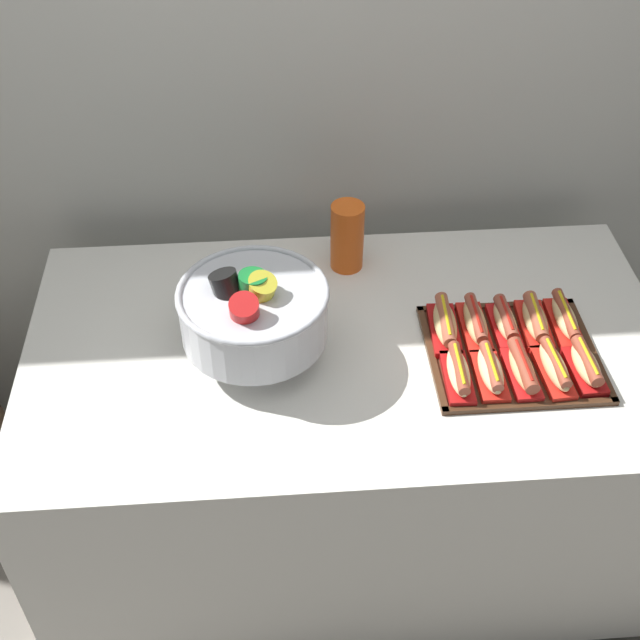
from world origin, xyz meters
TOP-DOWN VIEW (x-y plane):
  - ground_plane at (0.00, 0.00)m, footprint 10.00×10.00m
  - back_wall at (0.00, 0.60)m, footprint 6.00×0.10m
  - buffet_table at (0.00, 0.00)m, footprint 1.59×0.88m
  - serving_tray at (0.39, -0.07)m, footprint 0.41×0.36m
  - hot_dog_0 at (0.24, -0.16)m, footprint 0.07×0.17m
  - hot_dog_1 at (0.31, -0.16)m, footprint 0.07×0.16m
  - hot_dog_2 at (0.39, -0.16)m, footprint 0.07×0.17m
  - hot_dog_3 at (0.46, -0.16)m, footprint 0.07×0.18m
  - hot_dog_4 at (0.54, -0.15)m, footprint 0.07×0.16m
  - hot_dog_5 at (0.24, 0.01)m, footprint 0.08×0.19m
  - hot_dog_6 at (0.31, 0.01)m, footprint 0.07×0.18m
  - hot_dog_7 at (0.39, 0.01)m, footprint 0.06×0.16m
  - hot_dog_8 at (0.46, 0.01)m, footprint 0.08×0.18m
  - hot_dog_9 at (0.54, 0.01)m, footprint 0.06×0.18m
  - punch_bowl at (-0.23, -0.03)m, footprint 0.35×0.35m
  - cup_stack at (0.02, 0.31)m, footprint 0.09×0.09m

SIDE VIEW (x-z plane):
  - ground_plane at x=0.00m, z-range 0.00..0.00m
  - buffet_table at x=0.00m, z-range 0.02..0.78m
  - serving_tray at x=0.39m, z-range 0.76..0.78m
  - hot_dog_8 at x=0.46m, z-range 0.77..0.83m
  - hot_dog_9 at x=0.54m, z-range 0.77..0.83m
  - hot_dog_7 at x=0.39m, z-range 0.77..0.83m
  - hot_dog_1 at x=0.31m, z-range 0.77..0.83m
  - hot_dog_0 at x=0.24m, z-range 0.77..0.83m
  - hot_dog_2 at x=0.39m, z-range 0.77..0.83m
  - hot_dog_6 at x=0.31m, z-range 0.77..0.83m
  - hot_dog_3 at x=0.46m, z-range 0.77..0.83m
  - hot_dog_4 at x=0.54m, z-range 0.77..0.83m
  - hot_dog_5 at x=0.24m, z-range 0.77..0.83m
  - cup_stack at x=0.02m, z-range 0.76..0.96m
  - punch_bowl at x=-0.23m, z-range 0.78..1.03m
  - back_wall at x=0.00m, z-range 0.00..2.60m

